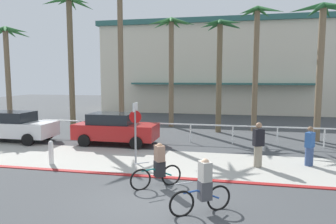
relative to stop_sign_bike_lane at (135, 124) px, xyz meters
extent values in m
plane|color=#424447|center=(1.68, 6.23, -1.68)|extent=(80.00, 80.00, 0.00)
cube|color=#ADAAA0|center=(1.68, 0.43, -1.67)|extent=(44.00, 4.00, 0.02)
cube|color=maroon|center=(1.68, -1.57, -1.66)|extent=(44.00, 0.24, 0.03)
cube|color=beige|center=(2.70, 22.25, 2.74)|extent=(24.65, 8.04, 8.83)
cube|color=#2D605B|center=(2.70, 22.25, 7.40)|extent=(25.25, 8.64, 0.50)
cube|color=#2D605B|center=(2.70, 17.73, 1.32)|extent=(17.25, 1.20, 0.16)
cylinder|color=white|center=(1.68, 4.73, -0.68)|extent=(18.38, 0.08, 0.08)
cylinder|color=white|center=(-7.51, 4.73, -1.18)|extent=(0.08, 0.08, 1.00)
cylinder|color=white|center=(-5.21, 4.73, -1.18)|extent=(0.08, 0.08, 1.00)
cylinder|color=white|center=(-2.91, 4.73, -1.18)|extent=(0.08, 0.08, 1.00)
cylinder|color=white|center=(-0.61, 4.73, -1.18)|extent=(0.08, 0.08, 1.00)
cylinder|color=white|center=(1.68, 4.73, -1.18)|extent=(0.08, 0.08, 1.00)
cylinder|color=white|center=(3.98, 4.73, -1.18)|extent=(0.08, 0.08, 1.00)
cylinder|color=white|center=(6.28, 4.73, -1.18)|extent=(0.08, 0.08, 1.00)
cylinder|color=white|center=(8.57, 4.73, -1.18)|extent=(0.08, 0.08, 1.00)
cylinder|color=gray|center=(0.00, 0.00, -0.58)|extent=(0.08, 0.08, 2.20)
cube|color=white|center=(0.00, 0.00, 0.70)|extent=(0.04, 0.56, 0.36)
cylinder|color=red|center=(0.00, 0.00, 0.30)|extent=(0.52, 0.03, 0.52)
cylinder|color=white|center=(-3.40, -0.84, -1.25)|extent=(0.20, 0.20, 0.85)
sphere|color=white|center=(-3.40, -0.84, -0.78)|extent=(0.20, 0.20, 0.20)
cylinder|color=#756047|center=(-11.97, 7.45, 1.85)|extent=(0.36, 0.36, 7.06)
cone|color=#2D6B33|center=(-11.06, 7.45, 5.22)|extent=(1.87, 0.32, 0.65)
cone|color=#2D6B33|center=(-11.44, 8.12, 5.13)|extent=(1.37, 1.60, 0.83)
cone|color=#2D6B33|center=(-12.15, 8.25, 5.16)|extent=(0.69, 1.75, 0.76)
cone|color=#2D6B33|center=(-12.68, 7.79, 5.16)|extent=(1.64, 1.01, 0.75)
cone|color=#2D6B33|center=(-11.51, 6.88, 5.18)|extent=(1.22, 1.42, 0.73)
cylinder|color=brown|center=(-6.48, 6.58, 2.65)|extent=(0.36, 0.36, 8.66)
cone|color=#2D6B33|center=(-5.79, 6.58, 6.78)|extent=(1.47, 0.32, 0.72)
cone|color=#2D6B33|center=(-5.95, 7.24, 6.72)|extent=(1.36, 1.60, 0.83)
cone|color=#2D6B33|center=(-6.67, 7.41, 6.77)|extent=(0.71, 1.81, 0.74)
cone|color=#2D6B33|center=(-7.02, 6.85, 6.85)|extent=(1.30, 0.85, 0.59)
cone|color=#2D6B33|center=(-7.21, 6.23, 6.73)|extent=(1.70, 1.04, 0.81)
cylinder|color=#756047|center=(-3.57, 8.02, 3.13)|extent=(0.36, 0.36, 9.61)
cylinder|color=#756047|center=(-0.46, 9.97, 2.17)|extent=(0.36, 0.36, 7.70)
cone|color=#2D6B33|center=(0.39, 9.97, 5.80)|extent=(1.78, 0.32, 0.74)
cone|color=#2D6B33|center=(0.12, 10.46, 5.88)|extent=(1.41, 1.26, 0.60)
cone|color=#2D6B33|center=(-0.29, 10.90, 5.84)|extent=(0.65, 1.98, 0.67)
cone|color=#2D6B33|center=(-0.79, 10.54, 5.87)|extent=(0.97, 1.36, 0.61)
cone|color=#2D6B33|center=(-1.17, 10.23, 5.77)|extent=(1.63, 0.85, 0.81)
cone|color=#2D6B33|center=(-1.27, 9.68, 5.82)|extent=(1.80, 0.92, 0.72)
cone|color=#2D6B33|center=(-0.82, 9.34, 5.78)|extent=(1.05, 1.50, 0.78)
cone|color=#2D6B33|center=(-0.31, 9.16, 5.81)|extent=(0.62, 1.76, 0.72)
cone|color=#2D6B33|center=(0.24, 9.38, 5.78)|extent=(1.66, 1.47, 0.78)
cylinder|color=brown|center=(3.04, 8.33, 1.88)|extent=(0.36, 0.36, 7.12)
cone|color=#235B2D|center=(3.67, 8.33, 5.24)|extent=(1.37, 0.32, 0.72)
cone|color=#235B2D|center=(3.70, 8.99, 5.30)|extent=(1.59, 1.59, 0.60)
cone|color=#235B2D|center=(3.04, 9.01, 5.18)|extent=(0.32, 1.47, 0.83)
cone|color=#235B2D|center=(2.61, 8.76, 5.23)|extent=(1.16, 1.16, 0.74)
cone|color=#235B2D|center=(2.41, 8.33, 5.28)|extent=(1.34, 0.32, 0.64)
cone|color=#235B2D|center=(2.57, 7.86, 5.32)|extent=(1.21, 1.21, 0.57)
cone|color=#235B2D|center=(3.04, 7.45, 5.28)|extent=(0.32, 1.82, 0.65)
cone|color=#235B2D|center=(3.68, 7.69, 5.29)|extent=(1.55, 1.55, 0.63)
cylinder|color=#756047|center=(5.38, 9.27, 2.36)|extent=(0.36, 0.36, 8.06)
cone|color=#2D6B33|center=(6.20, 9.27, 6.24)|extent=(1.70, 0.32, 0.61)
cone|color=#2D6B33|center=(5.83, 9.83, 6.18)|extent=(1.20, 1.40, 0.72)
cone|color=#2D6B33|center=(5.23, 9.90, 6.25)|extent=(0.61, 1.40, 0.59)
cone|color=#2D6B33|center=(4.81, 9.54, 6.16)|extent=(1.37, 0.88, 0.75)
cone|color=#2D6B33|center=(4.81, 8.99, 6.18)|extent=(1.37, 0.88, 0.72)
cone|color=#2D6B33|center=(5.17, 8.37, 6.19)|extent=(0.74, 1.94, 0.71)
cone|color=#2D6B33|center=(5.95, 8.55, 6.11)|extent=(1.46, 1.72, 0.86)
cylinder|color=#756047|center=(8.65, 6.55, 2.07)|extent=(0.36, 0.36, 7.50)
cone|color=#235B2D|center=(9.00, 7.16, 5.58)|extent=(1.03, 1.46, 0.80)
cone|color=#235B2D|center=(8.34, 7.09, 5.62)|extent=(0.95, 1.33, 0.72)
cone|color=#235B2D|center=(7.76, 6.55, 5.67)|extent=(1.82, 0.32, 0.63)
cone|color=#235B2D|center=(8.22, 5.81, 5.57)|extent=(1.18, 1.72, 0.82)
cone|color=#235B2D|center=(9.00, 5.94, 5.67)|extent=(1.02, 1.44, 0.62)
cube|color=white|center=(-7.98, 2.93, -0.95)|extent=(4.40, 1.80, 0.80)
cube|color=#1E2328|center=(-8.23, 2.93, -0.27)|extent=(2.29, 1.58, 0.56)
cylinder|color=black|center=(-6.57, 3.83, -1.35)|extent=(0.66, 0.22, 0.66)
cylinder|color=black|center=(-6.57, 2.03, -1.35)|extent=(0.66, 0.22, 0.66)
cylinder|color=black|center=(-9.39, 3.83, -1.35)|extent=(0.66, 0.22, 0.66)
cube|color=red|center=(-2.16, 3.35, -0.95)|extent=(4.40, 1.80, 0.80)
cube|color=#1E2328|center=(-2.41, 3.35, -0.27)|extent=(2.29, 1.58, 0.56)
cylinder|color=black|center=(-0.75, 4.25, -1.35)|extent=(0.66, 0.22, 0.66)
cylinder|color=black|center=(-0.75, 2.45, -1.35)|extent=(0.66, 0.22, 0.66)
cylinder|color=black|center=(-3.57, 4.25, -1.35)|extent=(0.66, 0.22, 0.66)
cylinder|color=black|center=(-3.57, 2.45, -1.35)|extent=(0.66, 0.22, 0.66)
torus|color=black|center=(1.09, -2.91, -1.35)|extent=(0.61, 0.48, 0.72)
torus|color=black|center=(1.97, -2.24, -1.35)|extent=(0.61, 0.48, 0.72)
cylinder|color=#197F7A|center=(1.70, -2.44, -1.20)|extent=(0.58, 0.46, 0.35)
cylinder|color=#197F7A|center=(1.28, -2.76, -1.06)|extent=(0.33, 0.27, 0.07)
cylinder|color=#197F7A|center=(1.62, -2.50, -1.13)|extent=(0.05, 0.05, 0.44)
cylinder|color=silver|center=(1.13, -2.87, -0.80)|extent=(0.42, 0.33, 0.04)
cube|color=#232326|center=(1.62, -2.50, -1.07)|extent=(0.42, 0.42, 0.52)
cube|color=#93705B|center=(1.62, -2.50, -0.55)|extent=(0.41, 0.43, 0.52)
sphere|color=#9E7556|center=(1.62, -2.50, -0.32)|extent=(0.22, 0.22, 0.22)
torus|color=black|center=(2.69, -4.51, -1.35)|extent=(0.64, 0.44, 0.72)
torus|color=black|center=(3.62, -3.91, -1.35)|extent=(0.64, 0.44, 0.72)
cylinder|color=#2851A8|center=(3.33, -4.10, -1.20)|extent=(0.61, 0.42, 0.35)
cylinder|color=#2851A8|center=(2.89, -4.38, -1.06)|extent=(0.35, 0.25, 0.07)
cylinder|color=#2851A8|center=(3.25, -4.15, -1.13)|extent=(0.05, 0.05, 0.44)
cylinder|color=silver|center=(2.74, -4.49, -0.80)|extent=(0.44, 0.30, 0.04)
cube|color=#4C4C51|center=(3.25, -4.15, -1.07)|extent=(0.42, 0.41, 0.52)
cube|color=#B7B2A8|center=(3.25, -4.15, -0.55)|extent=(0.40, 0.43, 0.52)
sphere|color=#D6A884|center=(3.25, -4.15, -0.32)|extent=(0.22, 0.22, 0.22)
cylinder|color=gray|center=(4.98, 0.47, -1.24)|extent=(0.42, 0.42, 0.88)
cube|color=black|center=(4.98, 0.47, -0.46)|extent=(0.47, 0.40, 0.68)
sphere|color=#9E7556|center=(4.98, 0.47, 0.03)|extent=(0.24, 0.24, 0.24)
cylinder|color=#384C7A|center=(7.03, 1.09, -1.28)|extent=(0.45, 0.45, 0.78)
cube|color=#2D5699|center=(7.03, 1.09, -0.59)|extent=(0.44, 0.48, 0.60)
sphere|color=brown|center=(7.03, 1.09, -0.15)|extent=(0.22, 0.22, 0.22)
camera|label=1|loc=(3.92, -12.13, 1.92)|focal=33.08mm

